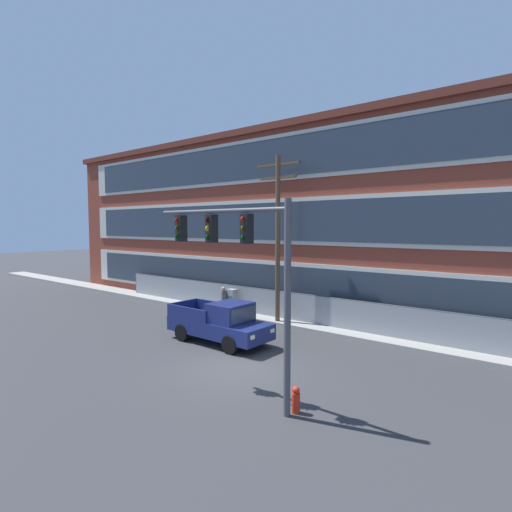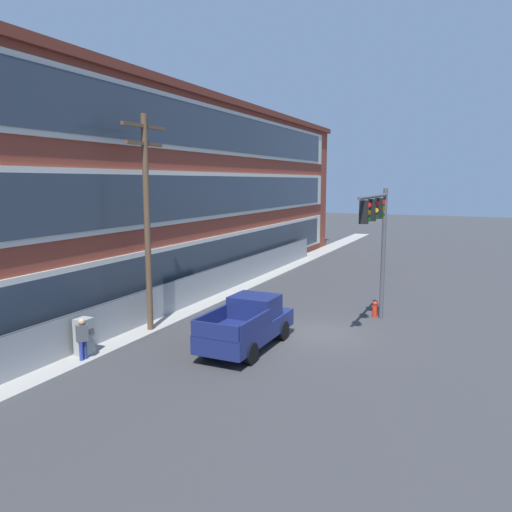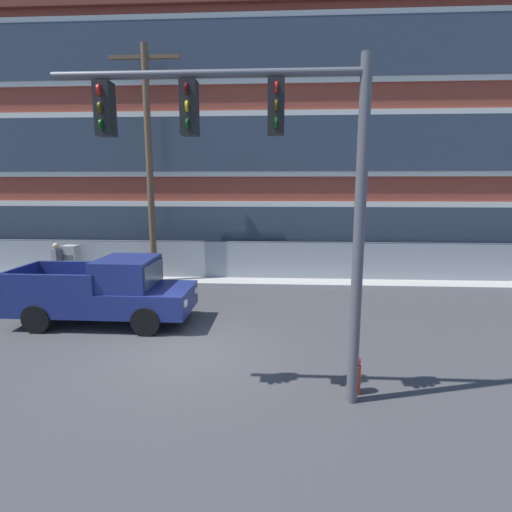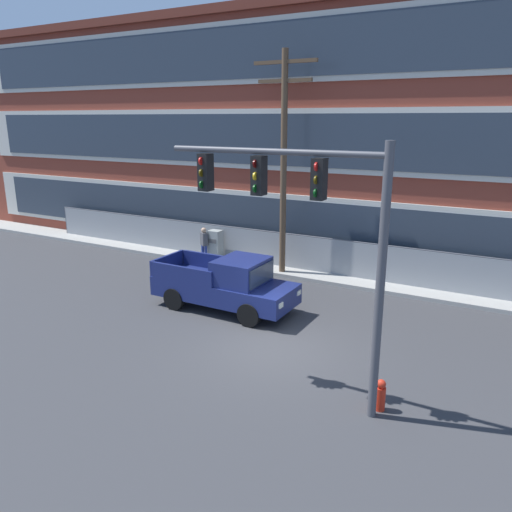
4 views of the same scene
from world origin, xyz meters
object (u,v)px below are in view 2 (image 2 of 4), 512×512
pedestrian_near_cabinet (82,338)px  utility_pole_near_corner (147,214)px  electrical_cabinet (84,339)px  pickup_truck_navy (248,324)px  fire_hydrant (375,309)px  traffic_signal_mast (377,228)px

pedestrian_near_cabinet → utility_pole_near_corner: bearing=0.8°
electrical_cabinet → pedestrian_near_cabinet: bearing=-142.1°
pickup_truck_navy → fire_hydrant: 7.50m
utility_pole_near_corner → electrical_cabinet: size_ratio=6.00×
pickup_truck_navy → electrical_cabinet: 6.18m
utility_pole_near_corner → fire_hydrant: size_ratio=11.85×
pickup_truck_navy → fire_hydrant: size_ratio=6.68×
utility_pole_near_corner → pickup_truck_navy: bearing=-88.9°
electrical_cabinet → fire_hydrant: electrical_cabinet is taller
traffic_signal_mast → pickup_truck_navy: traffic_signal_mast is taller
pedestrian_near_cabinet → fire_hydrant: (10.66, -8.28, -0.59)m
utility_pole_near_corner → electrical_cabinet: bearing=175.7°
traffic_signal_mast → utility_pole_near_corner: size_ratio=0.67×
utility_pole_near_corner → pedestrian_near_cabinet: size_ratio=5.47×
traffic_signal_mast → utility_pole_near_corner: bearing=119.0°
utility_pole_near_corner → traffic_signal_mast: bearing=-61.0°
pickup_truck_navy → pedestrian_near_cabinet: size_ratio=3.08×
fire_hydrant → pickup_truck_navy: bearing=150.5°
pedestrian_near_cabinet → electrical_cabinet: bearing=37.9°
utility_pole_near_corner → pedestrian_near_cabinet: bearing=-179.2°
electrical_cabinet → pedestrian_near_cabinet: size_ratio=0.91×
utility_pole_near_corner → electrical_cabinet: utility_pole_near_corner is taller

